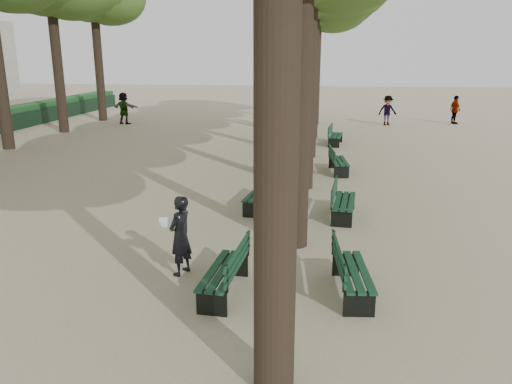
# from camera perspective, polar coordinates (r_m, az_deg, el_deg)

# --- Properties ---
(ground) EXTENTS (120.00, 120.00, 0.00)m
(ground) POSITION_cam_1_polar(r_m,az_deg,el_deg) (8.85, -6.61, -12.62)
(ground) COLOR tan
(ground) RESTS_ON ground
(bench_left_0) EXTENTS (0.70, 1.84, 0.92)m
(bench_left_0) POSITION_cam_1_polar(r_m,az_deg,el_deg) (9.03, -3.68, -9.99)
(bench_left_0) COLOR black
(bench_left_0) RESTS_ON ground
(bench_left_1) EXTENTS (0.81, 1.86, 0.92)m
(bench_left_1) POSITION_cam_1_polar(r_m,az_deg,el_deg) (13.75, 0.44, -0.87)
(bench_left_1) COLOR black
(bench_left_1) RESTS_ON ground
(bench_left_2) EXTENTS (0.71, 1.84, 0.92)m
(bench_left_2) POSITION_cam_1_polar(r_m,az_deg,el_deg) (18.15, 2.25, 3.18)
(bench_left_2) COLOR black
(bench_left_2) RESTS_ON ground
(bench_left_3) EXTENTS (0.58, 1.80, 0.92)m
(bench_left_3) POSITION_cam_1_polar(r_m,az_deg,el_deg) (23.47, 3.52, 6.00)
(bench_left_3) COLOR black
(bench_left_3) RESTS_ON ground
(bench_right_0) EXTENTS (0.74, 1.85, 0.92)m
(bench_right_0) POSITION_cam_1_polar(r_m,az_deg,el_deg) (9.16, 10.95, -9.89)
(bench_right_0) COLOR black
(bench_right_0) RESTS_ON ground
(bench_right_1) EXTENTS (0.74, 1.85, 0.92)m
(bench_right_1) POSITION_cam_1_polar(r_m,az_deg,el_deg) (13.24, 9.98, -1.76)
(bench_right_1) COLOR black
(bench_right_1) RESTS_ON ground
(bench_right_2) EXTENTS (0.75, 1.85, 0.92)m
(bench_right_2) POSITION_cam_1_polar(r_m,az_deg,el_deg) (18.17, 9.43, 3.00)
(bench_right_2) COLOR black
(bench_right_2) RESTS_ON ground
(bench_right_3) EXTENTS (0.77, 1.85, 0.92)m
(bench_right_3) POSITION_cam_1_polar(r_m,az_deg,el_deg) (23.85, 9.07, 5.99)
(bench_right_3) COLOR black
(bench_right_3) RESTS_ON ground
(man_with_map) EXTENTS (0.69, 0.70, 1.58)m
(man_with_map) POSITION_cam_1_polar(r_m,az_deg,el_deg) (9.71, -8.65, -4.95)
(man_with_map) COLOR black
(man_with_map) RESTS_ON ground
(pedestrian_c) EXTENTS (0.63, 1.06, 1.71)m
(pedestrian_c) POSITION_cam_1_polar(r_m,az_deg,el_deg) (32.93, 21.80, 8.72)
(pedestrian_c) COLOR #262628
(pedestrian_c) RESTS_ON ground
(pedestrian_e) EXTENTS (1.80, 0.85, 1.90)m
(pedestrian_e) POSITION_cam_1_polar(r_m,az_deg,el_deg) (31.64, -14.86, 9.24)
(pedestrian_e) COLOR #262628
(pedestrian_e) RESTS_ON ground
(pedestrian_b) EXTENTS (1.18, 0.62, 1.75)m
(pedestrian_b) POSITION_cam_1_polar(r_m,az_deg,el_deg) (31.08, 14.80, 9.00)
(pedestrian_b) COLOR #262628
(pedestrian_b) RESTS_ON ground
(pedestrian_a) EXTENTS (0.52, 0.91, 1.75)m
(pedestrian_a) POSITION_cam_1_polar(r_m,az_deg,el_deg) (30.29, 0.86, 9.34)
(pedestrian_a) COLOR #262628
(pedestrian_a) RESTS_ON ground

